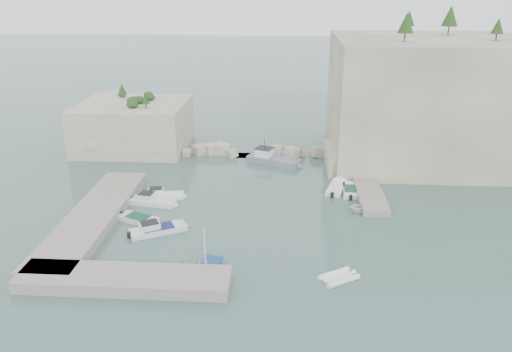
# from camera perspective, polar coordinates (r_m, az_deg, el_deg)

# --- Properties ---
(ground) EXTENTS (400.00, 400.00, 0.00)m
(ground) POSITION_cam_1_polar(r_m,az_deg,el_deg) (53.60, -0.41, -5.32)
(ground) COLOR #446660
(ground) RESTS_ON ground
(cliff_east) EXTENTS (26.00, 22.00, 17.00)m
(cliff_east) POSITION_cam_1_polar(r_m,az_deg,el_deg) (75.08, 18.87, 8.23)
(cliff_east) COLOR beige
(cliff_east) RESTS_ON ground
(cliff_terrace) EXTENTS (8.00, 10.00, 2.50)m
(cliff_terrace) POSITION_cam_1_polar(r_m,az_deg,el_deg) (70.28, 11.27, 1.97)
(cliff_terrace) COLOR beige
(cliff_terrace) RESTS_ON ground
(outcrop_west) EXTENTS (16.00, 14.00, 7.00)m
(outcrop_west) POSITION_cam_1_polar(r_m,az_deg,el_deg) (79.17, -13.77, 5.66)
(outcrop_west) COLOR beige
(outcrop_west) RESTS_ON ground
(quay_west) EXTENTS (5.00, 24.00, 1.10)m
(quay_west) POSITION_cam_1_polar(r_m,az_deg,el_deg) (56.18, -18.11, -4.52)
(quay_west) COLOR #9E9689
(quay_west) RESTS_ON ground
(quay_south) EXTENTS (18.00, 4.00, 1.10)m
(quay_south) POSITION_cam_1_polar(r_m,az_deg,el_deg) (44.45, -14.82, -11.36)
(quay_south) COLOR #9E9689
(quay_south) RESTS_ON ground
(ledge_east) EXTENTS (3.00, 16.00, 0.80)m
(ledge_east) POSITION_cam_1_polar(r_m,az_deg,el_deg) (63.24, 12.54, -1.16)
(ledge_east) COLOR #9E9689
(ledge_east) RESTS_ON ground
(breakwater) EXTENTS (28.00, 3.00, 1.40)m
(breakwater) POSITION_cam_1_polar(r_m,az_deg,el_deg) (73.72, 0.01, 2.86)
(breakwater) COLOR beige
(breakwater) RESTS_ON ground
(motorboat_b) EXTENTS (6.08, 2.82, 1.40)m
(motorboat_b) POSITION_cam_1_polar(r_m,az_deg,el_deg) (59.12, -11.65, -3.14)
(motorboat_b) COLOR silver
(motorboat_b) RESTS_ON ground
(motorboat_a) EXTENTS (5.66, 2.51, 1.40)m
(motorboat_a) POSITION_cam_1_polar(r_m,az_deg,el_deg) (60.46, -10.62, -2.49)
(motorboat_a) COLOR white
(motorboat_a) RESTS_ON ground
(motorboat_c) EXTENTS (5.15, 3.52, 0.70)m
(motorboat_c) POSITION_cam_1_polar(r_m,az_deg,el_deg) (55.30, -13.28, -5.05)
(motorboat_c) COLOR silver
(motorboat_c) RESTS_ON ground
(motorboat_d) EXTENTS (6.43, 4.59, 1.40)m
(motorboat_d) POSITION_cam_1_polar(r_m,az_deg,el_deg) (52.56, -11.09, -6.32)
(motorboat_d) COLOR silver
(motorboat_d) RESTS_ON ground
(rowboat) EXTENTS (5.80, 4.72, 1.05)m
(rowboat) POSITION_cam_1_polar(r_m,az_deg,el_deg) (45.01, -5.74, -11.06)
(rowboat) COLOR white
(rowboat) RESTS_ON ground
(inflatable_dinghy) EXTENTS (3.99, 3.41, 0.44)m
(inflatable_dinghy) POSITION_cam_1_polar(r_m,az_deg,el_deg) (44.66, 9.39, -11.54)
(inflatable_dinghy) COLOR white
(inflatable_dinghy) RESTS_ON ground
(tender_east_a) EXTENTS (3.69, 3.39, 1.64)m
(tender_east_a) POSITION_cam_1_polar(r_m,az_deg,el_deg) (57.09, 11.87, -4.06)
(tender_east_a) COLOR white
(tender_east_a) RESTS_ON ground
(tender_east_b) EXTENTS (1.91, 4.78, 0.70)m
(tender_east_b) POSITION_cam_1_polar(r_m,az_deg,el_deg) (61.94, 10.66, -1.90)
(tender_east_b) COLOR white
(tender_east_b) RESTS_ON ground
(tender_east_c) EXTENTS (3.24, 5.79, 0.70)m
(tender_east_c) POSITION_cam_1_polar(r_m,az_deg,el_deg) (62.63, 9.17, -1.54)
(tender_east_c) COLOR white
(tender_east_c) RESTS_ON ground
(tender_east_d) EXTENTS (4.62, 2.35, 1.70)m
(tender_east_d) POSITION_cam_1_polar(r_m,az_deg,el_deg) (67.57, 9.98, 0.14)
(tender_east_d) COLOR white
(tender_east_d) RESTS_ON ground
(work_boat) EXTENTS (8.67, 5.64, 2.20)m
(work_boat) POSITION_cam_1_polar(r_m,az_deg,el_deg) (70.85, 2.05, 1.47)
(work_boat) COLOR slate
(work_boat) RESTS_ON ground
(rowboat_mast) EXTENTS (0.10, 0.10, 4.20)m
(rowboat_mast) POSITION_cam_1_polar(r_m,az_deg,el_deg) (43.67, -5.87, -8.14)
(rowboat_mast) COLOR white
(rowboat_mast) RESTS_ON rowboat
(vegetation) EXTENTS (53.48, 13.88, 13.40)m
(vegetation) POSITION_cam_1_polar(r_m,az_deg,el_deg) (73.88, 15.47, 15.84)
(vegetation) COLOR #1E4219
(vegetation) RESTS_ON ground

